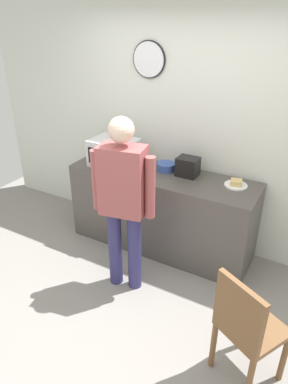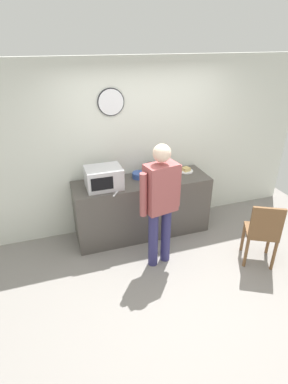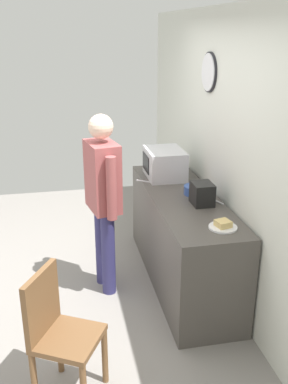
% 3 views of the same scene
% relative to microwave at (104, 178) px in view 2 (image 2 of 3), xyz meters
% --- Properties ---
extents(ground_plane, '(6.00, 6.00, 0.00)m').
position_rel_microwave_xyz_m(ground_plane, '(0.71, -1.18, -1.06)').
color(ground_plane, gray).
extents(back_wall, '(5.40, 0.13, 2.60)m').
position_rel_microwave_xyz_m(back_wall, '(0.71, 0.42, 0.24)').
color(back_wall, silver).
rests_on(back_wall, ground_plane).
extents(kitchen_counter, '(2.05, 0.62, 0.91)m').
position_rel_microwave_xyz_m(kitchen_counter, '(0.58, 0.04, -0.61)').
color(kitchen_counter, '#4C4742').
rests_on(kitchen_counter, ground_plane).
extents(microwave, '(0.50, 0.39, 0.30)m').
position_rel_microwave_xyz_m(microwave, '(0.00, 0.00, 0.00)').
color(microwave, silver).
rests_on(microwave, kitchen_counter).
extents(sandwich_plate, '(0.23, 0.23, 0.07)m').
position_rel_microwave_xyz_m(sandwich_plate, '(1.34, 0.15, -0.13)').
color(sandwich_plate, white).
rests_on(sandwich_plate, kitchen_counter).
extents(salad_bowl, '(0.20, 0.20, 0.08)m').
position_rel_microwave_xyz_m(salad_bowl, '(0.57, 0.16, -0.11)').
color(salad_bowl, '#33519E').
rests_on(salad_bowl, kitchen_counter).
extents(toaster, '(0.22, 0.18, 0.20)m').
position_rel_microwave_xyz_m(toaster, '(0.82, 0.14, -0.05)').
color(toaster, black).
rests_on(toaster, kitchen_counter).
extents(fork_utensil, '(0.17, 0.08, 0.01)m').
position_rel_microwave_xyz_m(fork_utensil, '(0.80, 0.30, -0.15)').
color(fork_utensil, silver).
rests_on(fork_utensil, kitchen_counter).
extents(spoon_utensil, '(0.11, 0.15, 0.01)m').
position_rel_microwave_xyz_m(spoon_utensil, '(0.11, -0.24, -0.15)').
color(spoon_utensil, silver).
rests_on(spoon_utensil, kitchen_counter).
extents(person_standing, '(0.58, 0.31, 1.71)m').
position_rel_microwave_xyz_m(person_standing, '(0.57, -0.72, -0.06)').
color(person_standing, navy).
rests_on(person_standing, ground_plane).
extents(wooden_chair, '(0.54, 0.54, 0.94)m').
position_rel_microwave_xyz_m(wooden_chair, '(1.85, -1.18, -0.54)').
color(wooden_chair, brown).
rests_on(wooden_chair, ground_plane).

